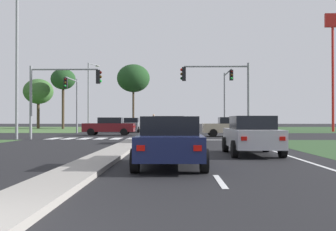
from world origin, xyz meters
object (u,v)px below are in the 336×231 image
object	(u,v)px
treeline_fourth	(133,78)
car_maroon_fifth	(109,126)
traffic_signal_far_left	(73,95)
street_lamp_second	(19,56)
traffic_signal_near_left	(58,88)
treeline_third	(63,80)
traffic_signal_near_right	(223,86)
car_beige_near	(230,127)
treeline_second	(38,92)
fastfood_pole_sign	(333,47)
car_silver_third	(252,135)
pedestrian_at_median	(154,121)
car_grey_fourth	(132,125)
street_lamp_third	(89,93)
car_navy_sixth	(170,141)
traffic_signal_far_right	(227,90)
car_black_second	(169,129)

from	to	relation	value
treeline_fourth	car_maroon_fifth	bearing A→B (deg)	-88.45
traffic_signal_far_left	street_lamp_second	distance (m)	11.46
traffic_signal_near_left	treeline_third	size ratio (longest dim) A/B	0.57
traffic_signal_near_right	traffic_signal_far_left	world-z (taller)	traffic_signal_far_left
car_beige_near	treeline_second	bearing A→B (deg)	41.71
street_lamp_second	fastfood_pole_sign	bearing A→B (deg)	32.15
car_silver_third	treeline_fourth	size ratio (longest dim) A/B	0.41
traffic_signal_near_right	treeline_second	bearing A→B (deg)	125.80
treeline_fourth	street_lamp_second	bearing A→B (deg)	-97.11
traffic_signal_far_left	treeline_third	distance (m)	21.48
traffic_signal_far_left	pedestrian_at_median	xyz separation A→B (m)	(7.74, 4.90, -2.57)
car_grey_fourth	street_lamp_third	world-z (taller)	street_lamp_third
traffic_signal_near_left	street_lamp_third	xyz separation A→B (m)	(-2.98, 24.00, 1.31)
traffic_signal_near_right	car_grey_fourth	bearing A→B (deg)	116.06
car_navy_sixth	treeline_fourth	bearing A→B (deg)	97.13
treeline_second	treeline_fourth	distance (m)	15.00
car_navy_sixth	traffic_signal_far_right	bearing A→B (deg)	79.13
traffic_signal_far_left	traffic_signal_far_right	world-z (taller)	traffic_signal_far_right
treeline_fourth	traffic_signal_far_left	bearing A→B (deg)	-98.16
car_beige_near	traffic_signal_far_right	size ratio (longest dim) A/B	0.71
car_grey_fourth	car_navy_sixth	xyz separation A→B (m)	(4.67, -32.62, -0.05)
traffic_signal_far_right	street_lamp_third	bearing A→B (deg)	142.20
car_silver_third	traffic_signal_near_right	distance (m)	12.19
car_grey_fourth	treeline_third	size ratio (longest dim) A/B	0.49
car_silver_third	traffic_signal_far_left	world-z (taller)	traffic_signal_far_left
traffic_signal_near_right	traffic_signal_far_right	size ratio (longest dim) A/B	0.86
traffic_signal_far_right	car_silver_third	bearing A→B (deg)	-95.09
car_maroon_fifth	fastfood_pole_sign	bearing A→B (deg)	-65.75
traffic_signal_near_left	treeline_third	world-z (taller)	treeline_third
car_navy_sixth	street_lamp_second	distance (m)	20.23
car_navy_sixth	car_beige_near	bearing A→B (deg)	77.55
car_grey_fourth	treeline_fourth	bearing A→B (deg)	-84.62
car_black_second	car_silver_third	bearing A→B (deg)	-66.18
car_navy_sixth	car_silver_third	bearing A→B (deg)	52.49
car_silver_third	treeline_second	size ratio (longest dim) A/B	0.54
car_grey_fourth	car_black_second	bearing A→B (deg)	102.16
street_lamp_second	treeline_third	world-z (taller)	street_lamp_second
traffic_signal_far_left	car_grey_fourth	bearing A→B (deg)	44.14
car_beige_near	street_lamp_third	size ratio (longest dim) A/B	0.50
car_black_second	car_grey_fourth	world-z (taller)	car_grey_fourth
street_lamp_third	fastfood_pole_sign	world-z (taller)	fastfood_pole_sign
car_grey_fourth	street_lamp_third	xyz separation A→B (m)	(-6.33, 7.37, 4.10)
treeline_third	fastfood_pole_sign	bearing A→B (deg)	-20.21
traffic_signal_near_left	pedestrian_at_median	xyz separation A→B (m)	(5.81, 16.42, -2.32)
car_beige_near	street_lamp_second	bearing A→B (deg)	107.47
traffic_signal_near_left	fastfood_pole_sign	distance (m)	33.04
car_grey_fourth	car_beige_near	bearing A→B (deg)	129.18
car_black_second	treeline_third	world-z (taller)	treeline_third
car_navy_sixth	traffic_signal_near_left	distance (m)	18.11
car_beige_near	car_grey_fourth	xyz separation A→B (m)	(-9.34, 11.46, 0.00)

